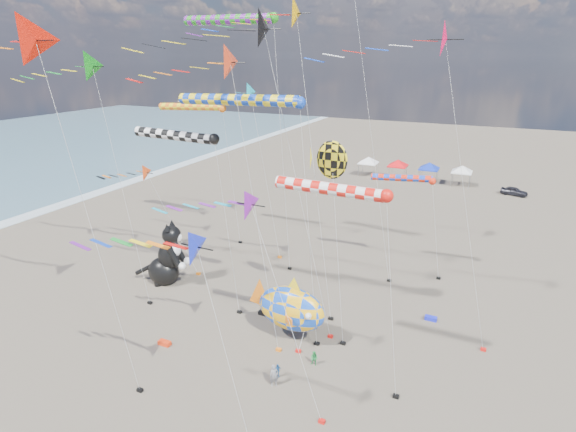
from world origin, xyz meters
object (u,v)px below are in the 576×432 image
(fish_inflatable, at_px, (291,308))
(child_green, at_px, (314,359))
(cat_inflatable, at_px, (165,253))
(person_adult, at_px, (274,376))
(child_blue, at_px, (278,371))
(parked_car, at_px, (514,191))

(fish_inflatable, xyz_separation_m, child_green, (2.58, -1.84, -2.13))
(cat_inflatable, xyz_separation_m, fish_inflatable, (13.77, -3.23, -0.31))
(cat_inflatable, relative_size, child_green, 5.55)
(cat_inflatable, height_order, person_adult, cat_inflatable)
(child_blue, xyz_separation_m, parked_car, (14.05, 50.40, 0.14))
(fish_inflatable, bearing_deg, parked_car, 72.20)
(child_blue, bearing_deg, fish_inflatable, 38.69)
(cat_inflatable, relative_size, child_blue, 6.11)
(parked_car, bearing_deg, child_green, 179.09)
(fish_inflatable, bearing_deg, child_green, -35.54)
(person_adult, bearing_deg, child_blue, 61.07)
(cat_inflatable, distance_m, fish_inflatable, 14.14)
(cat_inflatable, height_order, parked_car, cat_inflatable)
(child_green, relative_size, parked_car, 0.29)
(child_green, bearing_deg, child_blue, -124.98)
(fish_inflatable, distance_m, child_green, 3.82)
(fish_inflatable, relative_size, child_blue, 6.94)
(fish_inflatable, height_order, parked_car, fish_inflatable)
(child_green, xyz_separation_m, child_blue, (-1.69, -2.06, -0.05))
(person_adult, distance_m, parked_car, 53.04)
(cat_inflatable, height_order, fish_inflatable, cat_inflatable)
(fish_inflatable, relative_size, child_green, 6.30)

